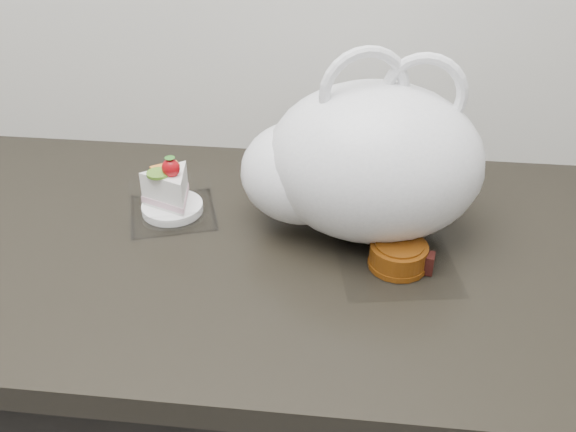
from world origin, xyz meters
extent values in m
cube|color=black|center=(0.00, 1.69, 0.88)|extent=(2.04, 0.64, 0.04)
cube|color=white|center=(-0.01, 1.76, 0.90)|extent=(0.17, 0.17, 0.00)
cylinder|color=white|center=(-0.01, 1.76, 0.91)|extent=(0.10, 0.10, 0.01)
ellipsoid|color=red|center=(0.00, 1.75, 0.99)|extent=(0.03, 0.02, 0.03)
cone|color=#2D7223|center=(0.00, 1.75, 1.00)|extent=(0.02, 0.02, 0.01)
cylinder|color=#639D2D|center=(-0.02, 1.75, 0.98)|extent=(0.04, 0.04, 0.00)
cube|color=orange|center=(-0.02, 1.77, 0.98)|extent=(0.05, 0.04, 0.00)
cube|color=white|center=(0.35, 1.65, 0.90)|extent=(0.19, 0.18, 0.00)
cylinder|color=brown|center=(0.35, 1.65, 0.92)|extent=(0.11, 0.11, 0.04)
cylinder|color=brown|center=(0.35, 1.65, 0.91)|extent=(0.11, 0.11, 0.01)
cylinder|color=brown|center=(0.35, 1.65, 0.94)|extent=(0.09, 0.09, 0.00)
cube|color=black|center=(0.39, 1.64, 0.92)|extent=(0.03, 0.02, 0.03)
ellipsoid|color=white|center=(0.31, 1.74, 1.02)|extent=(0.36, 0.30, 0.24)
ellipsoid|color=white|center=(0.21, 1.75, 0.99)|extent=(0.21, 0.19, 0.16)
torus|color=white|center=(0.29, 1.74, 1.13)|extent=(0.13, 0.06, 0.13)
torus|color=white|center=(0.37, 1.75, 1.12)|extent=(0.12, 0.02, 0.12)
camera|label=1|loc=(0.28, 0.90, 1.46)|focal=40.00mm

